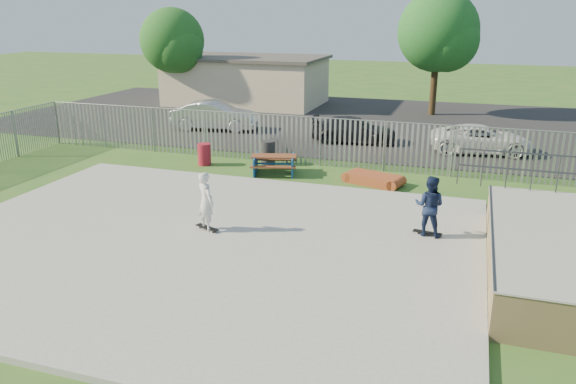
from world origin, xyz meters
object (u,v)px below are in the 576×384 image
(car_white, at_px, (482,139))
(tree_mid, at_px, (438,31))
(trash_bin_red, at_px, (204,154))
(funbox, at_px, (373,179))
(tree_left, at_px, (172,41))
(picnic_table, at_px, (274,164))
(car_silver, at_px, (215,116))
(trash_bin_grey, at_px, (268,153))
(skater_navy, at_px, (429,206))
(car_dark, at_px, (354,130))
(skater_white, at_px, (206,201))

(car_white, relative_size, tree_mid, 0.61)
(car_white, height_order, tree_mid, tree_mid)
(trash_bin_red, distance_m, car_white, 12.30)
(funbox, bearing_deg, tree_mid, 103.73)
(trash_bin_red, relative_size, tree_left, 0.14)
(picnic_table, distance_m, tree_mid, 16.72)
(car_silver, bearing_deg, tree_left, 34.83)
(trash_bin_red, distance_m, trash_bin_grey, 2.64)
(trash_bin_red, xyz_separation_m, skater_navy, (9.49, -5.28, 0.55))
(car_silver, bearing_deg, trash_bin_grey, -147.01)
(car_dark, height_order, tree_mid, tree_mid)
(car_white, distance_m, skater_white, 14.61)
(trash_bin_red, height_order, skater_white, skater_white)
(picnic_table, distance_m, tree_left, 17.87)
(picnic_table, height_order, tree_left, tree_left)
(picnic_table, xyz_separation_m, trash_bin_red, (-3.18, 0.34, 0.07))
(car_silver, distance_m, skater_navy, 17.03)
(car_silver, distance_m, tree_left, 9.04)
(car_dark, bearing_deg, car_silver, 77.18)
(funbox, xyz_separation_m, trash_bin_grey, (-4.65, 1.38, 0.31))
(funbox, distance_m, car_dark, 6.85)
(funbox, xyz_separation_m, skater_navy, (2.36, -4.80, 0.82))
(trash_bin_grey, bearing_deg, car_dark, 63.65)
(trash_bin_grey, bearing_deg, tree_left, 132.66)
(car_white, bearing_deg, tree_left, 62.79)
(car_white, bearing_deg, car_dark, 79.77)
(trash_bin_grey, height_order, tree_left, tree_left)
(trash_bin_grey, xyz_separation_m, car_silver, (-5.13, 5.75, 0.27))
(car_silver, relative_size, tree_mid, 0.62)
(picnic_table, bearing_deg, car_dark, 58.33)
(tree_left, bearing_deg, car_silver, -46.46)
(car_silver, relative_size, skater_navy, 2.68)
(trash_bin_grey, bearing_deg, skater_navy, -41.38)
(picnic_table, relative_size, car_dark, 0.50)
(trash_bin_grey, distance_m, tree_mid, 15.78)
(car_silver, bearing_deg, picnic_table, -148.89)
(picnic_table, relative_size, tree_left, 0.33)
(trash_bin_grey, bearing_deg, car_silver, 131.70)
(car_dark, distance_m, car_white, 5.87)
(skater_navy, xyz_separation_m, skater_white, (-6.01, -1.59, 0.00))
(car_silver, height_order, car_dark, car_silver)
(tree_mid, xyz_separation_m, skater_white, (-4.49, -21.88, -3.93))
(trash_bin_grey, distance_m, skater_navy, 9.36)
(trash_bin_grey, height_order, car_dark, car_dark)
(car_dark, xyz_separation_m, car_white, (5.86, -0.30, 0.01))
(skater_white, bearing_deg, car_silver, -32.93)
(funbox, relative_size, skater_navy, 1.20)
(trash_bin_red, bearing_deg, funbox, -3.80)
(skater_navy, bearing_deg, skater_white, 23.39)
(tree_left, relative_size, tree_mid, 0.87)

